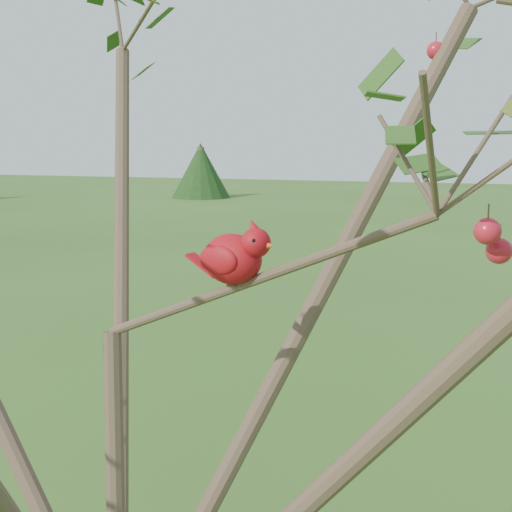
{
  "coord_description": "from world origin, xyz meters",
  "views": [
    {
      "loc": [
        0.65,
        -1.05,
        2.31
      ],
      "look_at": [
        0.25,
        0.07,
        2.12
      ],
      "focal_mm": 50.0,
      "sensor_mm": 36.0,
      "label": 1
    }
  ],
  "objects": [
    {
      "name": "cardinal",
      "position": [
        0.21,
        0.08,
        2.11
      ],
      "size": [
        0.18,
        0.11,
        0.13
      ],
      "rotation": [
        0.0,
        0.0,
        -0.27
      ],
      "color": "#AE0E17",
      "rests_on": "ground"
    },
    {
      "name": "crabapple_tree",
      "position": [
        0.03,
        -0.02,
        2.12
      ],
      "size": [
        2.35,
        2.05,
        2.95
      ],
      "color": "#473526",
      "rests_on": "ground"
    },
    {
      "name": "distant_trees",
      "position": [
        -4.22,
        22.69,
        1.45
      ],
      "size": [
        43.91,
        11.7,
        3.23
      ],
      "color": "#473526",
      "rests_on": "ground"
    }
  ]
}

